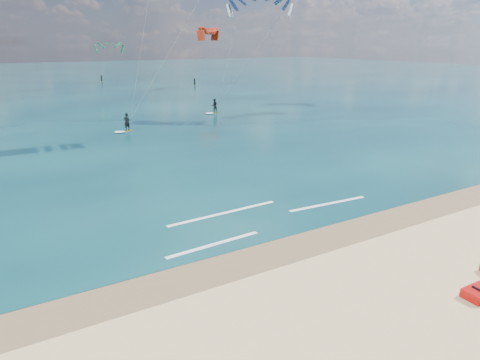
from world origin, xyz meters
name	(u,v)px	position (x,y,z in m)	size (l,w,h in m)	color
ground	(103,122)	(0.00, 40.00, 0.00)	(320.00, 320.00, 0.00)	tan
wet_sand_strip	(298,246)	(0.00, 3.00, 0.00)	(320.00, 2.40, 0.01)	brown
sea	(39,81)	(0.00, 104.00, 0.02)	(320.00, 200.00, 0.04)	#092B36
kitesurfer_main	(155,32)	(3.28, 29.62, 9.82)	(11.62, 8.22, 19.22)	#AAD018
kitesurfer_far	(237,50)	(15.93, 36.16, 7.98)	(9.75, 8.95, 15.40)	#CADC21
shoreline_foam	(257,218)	(0.05, 6.64, 0.04)	(13.07, 3.59, 0.01)	white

